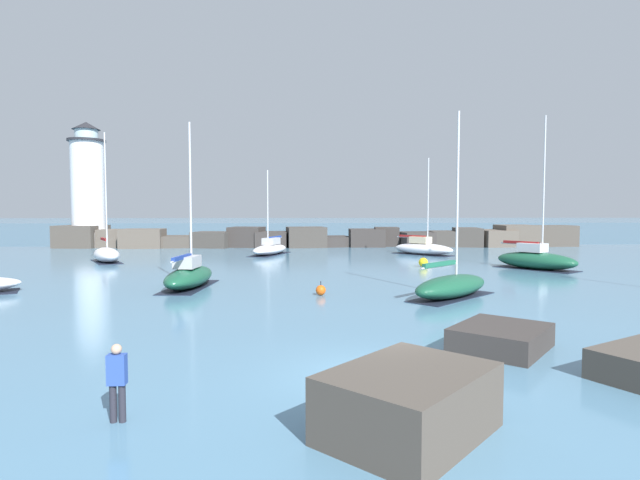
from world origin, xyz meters
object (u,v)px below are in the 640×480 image
(sailboat_moored_6, at_px, (270,248))
(mooring_buoy_orange_near, at_px, (423,262))
(sailboat_moored_0, at_px, (106,254))
(sailboat_moored_1, at_px, (536,259))
(sailboat_moored_4, at_px, (189,275))
(sailboat_moored_2, at_px, (423,248))
(person_on_rocks, at_px, (117,379))
(lighthouse, at_px, (88,193))
(sailboat_moored_3, at_px, (452,285))
(mooring_buoy_far_side, at_px, (321,290))

(sailboat_moored_6, distance_m, mooring_buoy_orange_near, 16.85)
(sailboat_moored_0, relative_size, sailboat_moored_1, 0.97)
(sailboat_moored_1, bearing_deg, sailboat_moored_4, -162.50)
(sailboat_moored_4, distance_m, sailboat_moored_6, 21.30)
(sailboat_moored_2, bearing_deg, person_on_rocks, -113.27)
(sailboat_moored_2, bearing_deg, sailboat_moored_4, -132.91)
(sailboat_moored_4, bearing_deg, sailboat_moored_0, 123.94)
(lighthouse, height_order, sailboat_moored_6, lighthouse)
(person_on_rocks, bearing_deg, sailboat_moored_1, 49.94)
(lighthouse, height_order, person_on_rocks, lighthouse)
(sailboat_moored_2, xyz_separation_m, sailboat_moored_4, (-18.51, -19.91, 0.01))
(lighthouse, distance_m, sailboat_moored_0, 20.66)
(sailboat_moored_3, distance_m, sailboat_moored_6, 26.92)
(sailboat_moored_1, distance_m, person_on_rocks, 33.15)
(sailboat_moored_6, bearing_deg, sailboat_moored_4, -99.71)
(mooring_buoy_far_side, distance_m, person_on_rocks, 15.74)
(lighthouse, height_order, mooring_buoy_orange_near, lighthouse)
(lighthouse, relative_size, sailboat_moored_6, 1.79)
(sailboat_moored_2, height_order, sailboat_moored_6, sailboat_moored_2)
(sailboat_moored_6, bearing_deg, mooring_buoy_far_side, -81.48)
(sailboat_moored_3, distance_m, sailboat_moored_4, 14.17)
(sailboat_moored_0, xyz_separation_m, sailboat_moored_3, (23.36, -18.50, -0.07))
(sailboat_moored_0, bearing_deg, sailboat_moored_2, 10.82)
(sailboat_moored_0, height_order, mooring_buoy_orange_near, sailboat_moored_0)
(sailboat_moored_1, bearing_deg, mooring_buoy_orange_near, 166.54)
(sailboat_moored_1, xyz_separation_m, sailboat_moored_4, (-23.57, -7.43, -0.06))
(mooring_buoy_orange_near, bearing_deg, mooring_buoy_far_side, -124.71)
(sailboat_moored_1, xyz_separation_m, mooring_buoy_far_side, (-16.38, -10.45, -0.48))
(sailboat_moored_1, bearing_deg, lighthouse, 149.15)
(sailboat_moored_4, xyz_separation_m, mooring_buoy_orange_near, (15.73, 9.31, -0.32))
(sailboat_moored_1, height_order, sailboat_moored_3, sailboat_moored_1)
(sailboat_moored_3, relative_size, sailboat_moored_4, 0.99)
(sailboat_moored_3, bearing_deg, mooring_buoy_far_side, 171.34)
(sailboat_moored_3, height_order, mooring_buoy_orange_near, sailboat_moored_3)
(sailboat_moored_2, distance_m, sailboat_moored_4, 27.19)
(sailboat_moored_3, bearing_deg, sailboat_moored_6, 111.81)
(sailboat_moored_3, relative_size, mooring_buoy_far_side, 12.85)
(sailboat_moored_1, bearing_deg, sailboat_moored_3, -131.13)
(sailboat_moored_2, xyz_separation_m, mooring_buoy_orange_near, (-2.79, -10.61, -0.31))
(sailboat_moored_1, relative_size, person_on_rocks, 6.93)
(sailboat_moored_0, distance_m, sailboat_moored_1, 34.08)
(sailboat_moored_3, xyz_separation_m, sailboat_moored_4, (-13.59, 3.99, 0.09))
(lighthouse, xyz_separation_m, sailboat_moored_3, (31.88, -36.42, -5.82))
(mooring_buoy_far_side, bearing_deg, lighthouse, 125.71)
(sailboat_moored_2, bearing_deg, lighthouse, 161.22)
(mooring_buoy_orange_near, bearing_deg, sailboat_moored_6, 136.07)
(sailboat_moored_2, height_order, mooring_buoy_far_side, sailboat_moored_2)
(sailboat_moored_6, relative_size, mooring_buoy_orange_near, 9.04)
(sailboat_moored_0, xyz_separation_m, sailboat_moored_2, (28.28, 5.41, 0.00))
(sailboat_moored_3, distance_m, mooring_buoy_orange_near, 13.47)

